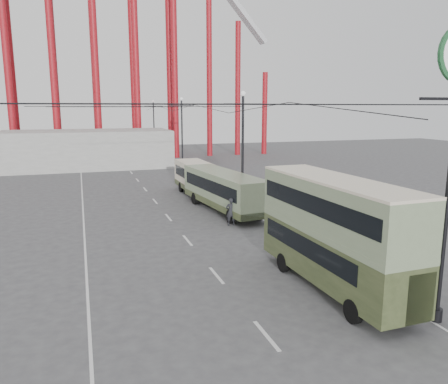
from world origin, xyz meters
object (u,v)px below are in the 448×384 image
object	(u,v)px
single_decker_cream	(199,178)
double_decker_bus	(334,228)
single_decker_green	(223,189)
pedestrian	(231,212)

from	to	relation	value
single_decker_cream	double_decker_bus	bearing A→B (deg)	-90.61
single_decker_green	pedestrian	distance (m)	4.34
single_decker_cream	pedestrian	bearing A→B (deg)	-94.25
double_decker_bus	single_decker_green	world-z (taller)	double_decker_bus
single_decker_green	single_decker_cream	distance (m)	6.16
single_decker_cream	single_decker_green	bearing A→B (deg)	-88.70
single_decker_green	single_decker_cream	world-z (taller)	single_decker_green
double_decker_bus	pedestrian	bearing A→B (deg)	92.03
single_decker_green	double_decker_bus	bearing A→B (deg)	-96.86
single_decker_green	pedestrian	size ratio (longest dim) A/B	5.74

